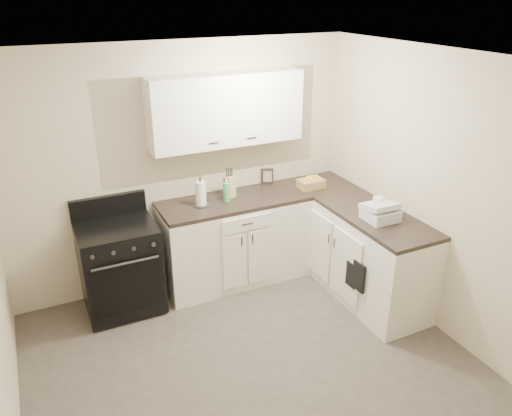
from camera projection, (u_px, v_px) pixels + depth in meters
name	position (u px, v px, depth m)	size (l,w,h in m)	color
floor	(261.00, 378.00, 4.10)	(3.60, 3.60, 0.00)	#473F38
ceiling	(262.00, 65.00, 3.08)	(3.60, 3.60, 0.00)	white
wall_back	(183.00, 168.00, 5.07)	(3.60, 3.60, 0.00)	beige
wall_right	(448.00, 201.00, 4.30)	(3.60, 3.60, 0.00)	beige
base_cabinets_back	(235.00, 242.00, 5.32)	(1.55, 0.60, 0.90)	white
base_cabinets_right	(354.00, 247.00, 5.21)	(0.60, 1.90, 0.90)	white
countertop_back	(234.00, 201.00, 5.13)	(1.55, 0.60, 0.04)	black
countertop_right	(358.00, 206.00, 5.01)	(0.60, 1.90, 0.04)	black
upper_cabinets	(226.00, 109.00, 4.88)	(1.55, 0.30, 0.70)	white
stove	(120.00, 267.00, 4.81)	(0.72, 0.62, 0.88)	black
knife_block	(229.00, 187.00, 5.13)	(0.10, 0.09, 0.23)	tan
paper_towel	(201.00, 194.00, 4.93)	(0.10, 0.10, 0.25)	white
soap_bottle	(227.00, 192.00, 5.04)	(0.07, 0.07, 0.20)	#46B661
picture_frame	(267.00, 176.00, 5.50)	(0.14, 0.02, 0.17)	black
wicker_basket	(311.00, 184.00, 5.40)	(0.28, 0.18, 0.09)	tan
countertop_grill	(380.00, 214.00, 4.66)	(0.29, 0.27, 0.11)	silver
glass_jar	(377.00, 205.00, 4.77)	(0.10, 0.10, 0.17)	silver
oven_mitt_near	(359.00, 277.00, 4.64)	(0.02, 0.17, 0.29)	black
oven_mitt_far	(351.00, 275.00, 4.76)	(0.02, 0.14, 0.25)	black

